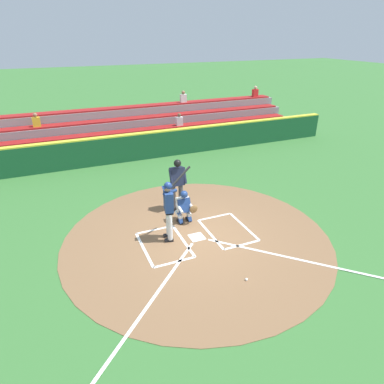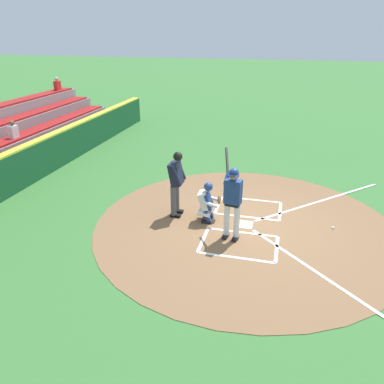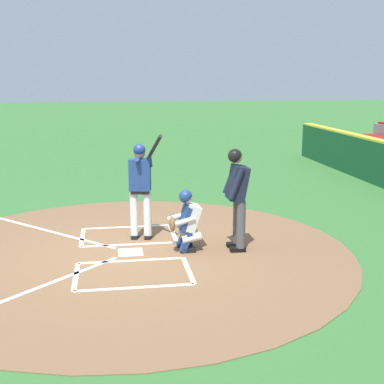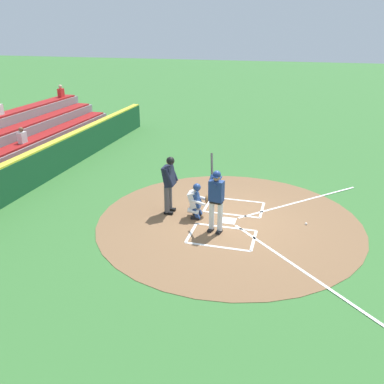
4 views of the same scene
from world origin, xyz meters
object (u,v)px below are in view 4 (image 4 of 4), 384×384
object	(u,v)px
batter	(216,197)
baseball	(306,224)
catcher	(196,200)
plate_umpire	(169,181)

from	to	relation	value
batter	baseball	world-z (taller)	batter
batter	catcher	distance (m)	1.21
batter	baseball	bearing A→B (deg)	113.93
batter	catcher	xyz separation A→B (m)	(-0.78, -0.77, -0.51)
catcher	baseball	bearing A→B (deg)	95.96
batter	catcher	world-z (taller)	batter
catcher	plate_umpire	xyz separation A→B (m)	(-0.11, -0.90, 0.49)
plate_umpire	baseball	size ratio (longest dim) A/B	25.20
batter	baseball	size ratio (longest dim) A/B	28.76
plate_umpire	baseball	world-z (taller)	plate_umpire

